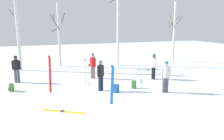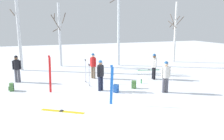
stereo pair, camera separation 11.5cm
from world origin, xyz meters
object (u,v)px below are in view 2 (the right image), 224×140
(ski_poles_0, at_px, (89,74))
(birch_tree_3, at_px, (175,31))
(backpack_0, at_px, (11,87))
(water_bottle_0, at_px, (141,81))
(person_0, at_px, (154,65))
(birch_tree_2, at_px, (119,19))
(ski_pair_lying_1, at_px, (148,70))
(ski_pair_planted_0, at_px, (112,85))
(person_2, at_px, (17,67))
(person_1, at_px, (166,75))
(ski_pair_lying_0, at_px, (62,111))
(ski_pair_planted_1, at_px, (50,74))
(birch_tree_1, at_px, (60,34))
(backpack_1, at_px, (134,85))
(backpack_2, at_px, (116,89))
(birch_tree_0, at_px, (18,20))
(person_3, at_px, (93,64))
(ski_poles_1, at_px, (86,70))

(ski_poles_0, relative_size, birch_tree_3, 0.24)
(backpack_0, xyz_separation_m, birch_tree_3, (14.16, 5.16, 2.72))
(water_bottle_0, bearing_deg, ski_poles_0, 173.15)
(person_0, xyz_separation_m, backpack_0, (-8.77, 0.31, -0.77))
(birch_tree_2, bearing_deg, ski_pair_lying_1, -62.93)
(backpack_0, distance_m, birch_tree_3, 15.31)
(ski_pair_planted_0, bearing_deg, person_2, 126.47)
(person_1, distance_m, ski_pair_lying_0, 5.74)
(ski_pair_lying_0, bearing_deg, ski_poles_0, 58.92)
(person_0, bearing_deg, water_bottle_0, -152.31)
(ski_pair_planted_1, height_order, birch_tree_1, birch_tree_1)
(backpack_0, xyz_separation_m, backpack_1, (6.59, -1.83, 0.00))
(person_1, relative_size, person_2, 1.00)
(backpack_1, height_order, backpack_2, same)
(ski_pair_lying_1, height_order, backpack_0, backpack_0)
(ski_pair_planted_0, height_order, birch_tree_2, birch_tree_2)
(ski_poles_0, height_order, birch_tree_1, birch_tree_1)
(ski_pair_lying_0, distance_m, backpack_2, 3.56)
(birch_tree_1, bearing_deg, ski_poles_0, -84.08)
(person_0, bearing_deg, birch_tree_0, 143.52)
(birch_tree_1, bearing_deg, person_1, -66.16)
(ski_poles_0, bearing_deg, person_0, 3.47)
(water_bottle_0, bearing_deg, backpack_1, -136.84)
(ski_pair_lying_0, bearing_deg, backpack_1, 26.20)
(ski_poles_0, height_order, water_bottle_0, ski_poles_0)
(person_3, distance_m, water_bottle_0, 3.47)
(ski_poles_0, bearing_deg, birch_tree_1, 95.92)
(person_0, xyz_separation_m, birch_tree_2, (-0.34, 5.59, 3.03))
(backpack_0, distance_m, backpack_1, 6.84)
(ski_pair_planted_1, distance_m, birch_tree_2, 9.46)
(person_0, xyz_separation_m, ski_poles_1, (-4.49, 0.64, -0.18))
(water_bottle_0, relative_size, birch_tree_3, 0.04)
(birch_tree_1, bearing_deg, birch_tree_2, -14.92)
(person_3, bearing_deg, backpack_1, -63.46)
(backpack_2, relative_size, birch_tree_1, 0.08)
(ski_pair_planted_0, height_order, backpack_0, ski_pair_planted_0)
(person_0, bearing_deg, birch_tree_2, 93.49)
(person_2, relative_size, ski_pair_lying_1, 0.98)
(ski_poles_0, xyz_separation_m, backpack_1, (2.31, -1.25, -0.51))
(person_3, relative_size, ski_pair_lying_1, 0.98)
(person_0, distance_m, person_1, 2.97)
(birch_tree_3, bearing_deg, person_0, -134.58)
(person_1, relative_size, ski_pair_lying_0, 1.00)
(backpack_2, distance_m, birch_tree_1, 9.35)
(ski_pair_lying_1, xyz_separation_m, ski_poles_0, (-5.61, -3.00, 0.72))
(ski_poles_1, xyz_separation_m, water_bottle_0, (3.23, -1.30, -0.68))
(person_1, bearing_deg, person_0, 71.63)
(backpack_0, xyz_separation_m, water_bottle_0, (7.51, -0.97, -0.10))
(person_0, relative_size, birch_tree_1, 0.32)
(backpack_1, distance_m, birch_tree_3, 10.65)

